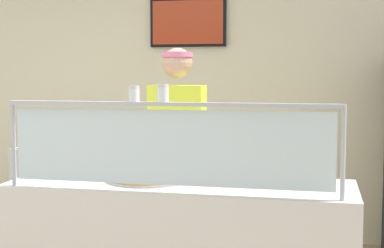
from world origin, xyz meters
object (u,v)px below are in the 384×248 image
(pizza_tray, at_px, (148,177))
(worker_figure, at_px, (178,156))
(pizza_server, at_px, (152,175))
(pizza_box_stack, at_px, (56,139))
(pepper_flake_shaker, at_px, (163,94))
(parmesan_shaker, at_px, (134,95))

(pizza_tray, relative_size, worker_figure, 0.28)
(pizza_tray, xyz_separation_m, pizza_server, (0.03, -0.02, 0.02))
(pizza_tray, distance_m, worker_figure, 0.66)
(pizza_tray, xyz_separation_m, worker_figure, (0.02, 0.66, 0.04))
(pizza_box_stack, bearing_deg, pepper_flake_shaker, -52.00)
(worker_figure, bearing_deg, pizza_server, -88.81)
(parmesan_shaker, bearing_deg, pizza_box_stack, 125.16)
(pizza_tray, relative_size, pepper_flake_shaker, 5.35)
(pizza_box_stack, bearing_deg, pizza_server, -50.45)
(pizza_server, bearing_deg, worker_figure, 76.29)
(pizza_tray, bearing_deg, pizza_box_stack, 129.23)
(pizza_tray, xyz_separation_m, parmesan_shaker, (0.02, -0.31, 0.50))
(pizza_server, height_order, pepper_flake_shaker, pepper_flake_shaker)
(parmesan_shaker, height_order, pepper_flake_shaker, pepper_flake_shaker)
(parmesan_shaker, relative_size, worker_figure, 0.05)
(pizza_tray, relative_size, pizza_server, 1.79)
(pizza_server, distance_m, pizza_box_stack, 2.32)
(pepper_flake_shaker, bearing_deg, pizza_tray, 120.18)
(parmesan_shaker, bearing_deg, pepper_flake_shaker, 0.00)
(pepper_flake_shaker, relative_size, worker_figure, 0.05)
(pizza_tray, height_order, pepper_flake_shaker, pepper_flake_shaker)
(pizza_tray, height_order, parmesan_shaker, parmesan_shaker)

